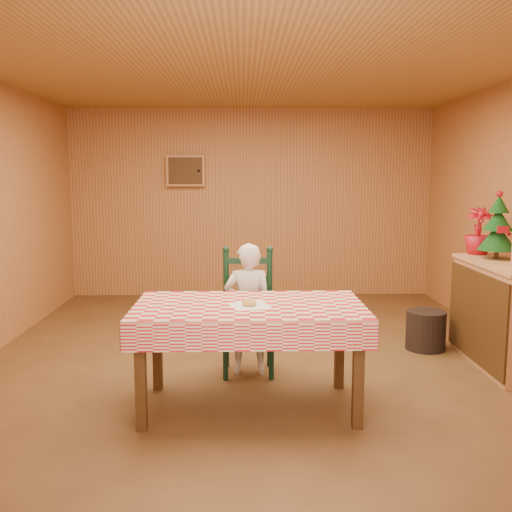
% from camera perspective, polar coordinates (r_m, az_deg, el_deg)
% --- Properties ---
extents(ground, '(6.00, 6.00, 0.00)m').
position_cam_1_polar(ground, '(5.26, 0.05, -10.61)').
color(ground, brown).
rests_on(ground, ground).
extents(cabin_walls, '(5.10, 6.05, 2.65)m').
position_cam_1_polar(cabin_walls, '(5.52, -0.11, 9.52)').
color(cabin_walls, '#B97743').
rests_on(cabin_walls, ground).
extents(dining_table, '(1.66, 0.96, 0.77)m').
position_cam_1_polar(dining_table, '(4.11, -0.69, -5.96)').
color(dining_table, '#492C13').
rests_on(dining_table, ground).
extents(ladder_chair, '(0.44, 0.40, 1.08)m').
position_cam_1_polar(ladder_chair, '(4.92, -0.79, -5.83)').
color(ladder_chair, black).
rests_on(ladder_chair, ground).
extents(seated_child, '(0.41, 0.27, 1.12)m').
position_cam_1_polar(seated_child, '(4.85, -0.79, -5.31)').
color(seated_child, silver).
rests_on(seated_child, ground).
extents(napkin, '(0.33, 0.33, 0.00)m').
position_cam_1_polar(napkin, '(4.04, -0.68, -4.98)').
color(napkin, white).
rests_on(napkin, dining_table).
extents(donut, '(0.14, 0.14, 0.04)m').
position_cam_1_polar(donut, '(4.04, -0.68, -4.71)').
color(donut, gold).
rests_on(donut, napkin).
extents(shelf_unit, '(0.54, 1.24, 0.93)m').
position_cam_1_polar(shelf_unit, '(5.51, 23.58, -5.40)').
color(shelf_unit, tan).
rests_on(shelf_unit, ground).
extents(christmas_tree, '(0.34, 0.34, 0.62)m').
position_cam_1_polar(christmas_tree, '(5.62, 23.02, 2.59)').
color(christmas_tree, '#492C13').
rests_on(christmas_tree, shelf_unit).
extents(flower_arrangement, '(0.32, 0.32, 0.45)m').
position_cam_1_polar(flower_arrangement, '(5.88, 21.35, 2.35)').
color(flower_arrangement, '#AF101E').
rests_on(flower_arrangement, shelf_unit).
extents(storage_bin, '(0.47, 0.47, 0.38)m').
position_cam_1_polar(storage_bin, '(5.84, 16.61, -7.13)').
color(storage_bin, black).
rests_on(storage_bin, ground).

